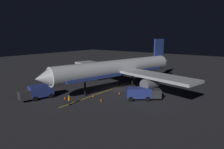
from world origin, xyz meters
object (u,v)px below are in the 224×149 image
traffic_cone_near_left (101,100)px  traffic_cone_under_wing (65,98)px  baggage_truck (38,92)px  catering_truck (142,93)px  airliner (120,69)px  traffic_cone_near_right (119,93)px  ground_crew_worker (69,100)px  traffic_cone_far (93,96)px

traffic_cone_near_left → traffic_cone_under_wing: (6.09, 3.14, 0.00)m
baggage_truck → catering_truck: (-15.54, -11.19, -0.12)m
airliner → traffic_cone_near_left: bearing=105.5°
catering_truck → traffic_cone_near_left: catering_truck is taller
traffic_cone_near_right → traffic_cone_under_wing: 10.62m
airliner → ground_crew_worker: (0.38, 14.13, -3.53)m
baggage_truck → traffic_cone_near_right: baggage_truck is taller
baggage_truck → catering_truck: bearing=-144.2°
airliner → traffic_cone_under_wing: airliner is taller
baggage_truck → ground_crew_worker: bearing=-170.6°
catering_truck → baggage_truck: bearing=35.8°
traffic_cone_near_right → traffic_cone_under_wing: size_ratio=1.00×
baggage_truck → traffic_cone_near_left: (-10.23, -5.93, -1.05)m
baggage_truck → traffic_cone_under_wing: (-4.13, -2.80, -1.05)m
traffic_cone_far → traffic_cone_near_left: bearing=159.9°
catering_truck → traffic_cone_under_wing: 14.19m
catering_truck → airliner: bearing=-27.6°
catering_truck → traffic_cone_near_right: (5.20, -0.23, -0.93)m
traffic_cone_near_left → traffic_cone_under_wing: same height
traffic_cone_under_wing → traffic_cone_near_left: bearing=-152.8°
catering_truck → traffic_cone_near_left: bearing=44.7°
traffic_cone_near_left → traffic_cone_far: (2.86, -1.05, 0.00)m
traffic_cone_near_left → traffic_cone_near_right: same height
catering_truck → traffic_cone_under_wing: size_ratio=11.06×
traffic_cone_near_right → traffic_cone_near_left: bearing=88.9°
traffic_cone_near_right → traffic_cone_far: same height
traffic_cone_near_left → traffic_cone_near_right: size_ratio=1.00×
catering_truck → traffic_cone_far: bearing=27.3°
airliner → baggage_truck: 17.40m
catering_truck → traffic_cone_far: (8.16, 4.21, -0.93)m
traffic_cone_near_right → traffic_cone_under_wing: bearing=54.3°
ground_crew_worker → traffic_cone_near_left: bearing=-122.3°
ground_crew_worker → traffic_cone_near_right: (-3.10, -10.22, -0.64)m
traffic_cone_near_right → traffic_cone_far: (2.96, 4.44, 0.00)m
catering_truck → traffic_cone_under_wing: catering_truck is taller
traffic_cone_near_right → traffic_cone_far: bearing=56.3°
traffic_cone_far → traffic_cone_near_right: bearing=-123.7°
ground_crew_worker → traffic_cone_under_wing: size_ratio=3.16×
baggage_truck → ground_crew_worker: (-7.24, -1.20, -0.42)m
catering_truck → traffic_cone_near_left: (5.31, 5.26, -0.93)m
airliner → traffic_cone_near_right: 6.32m
baggage_truck → ground_crew_worker: size_ratio=3.63×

